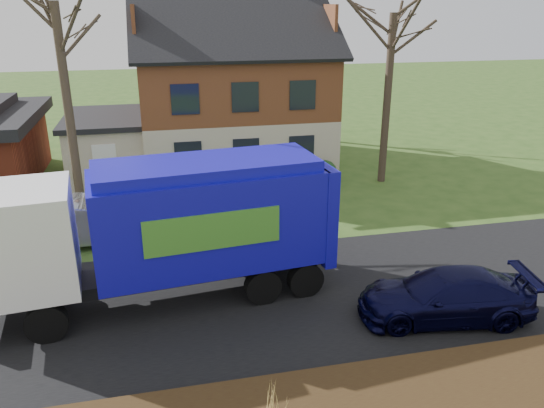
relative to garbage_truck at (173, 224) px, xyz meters
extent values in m
plane|color=#2C4C19|center=(1.68, -0.65, -2.27)|extent=(120.00, 120.00, 0.00)
cube|color=black|center=(1.68, -0.65, -2.26)|extent=(80.00, 7.00, 0.02)
cube|color=beige|center=(3.68, 13.35, -0.92)|extent=(9.00, 7.50, 2.70)
cube|color=#532F17|center=(3.68, 13.35, 1.83)|extent=(9.00, 7.50, 2.80)
cube|color=beige|center=(-2.52, 12.85, -0.97)|extent=(3.50, 5.50, 2.60)
cube|color=black|center=(-2.52, 12.85, 0.45)|extent=(3.90, 5.90, 0.24)
cylinder|color=black|center=(-3.23, -1.37, -1.76)|extent=(1.04, 0.45, 1.01)
cylinder|color=black|center=(-3.45, 0.66, -1.76)|extent=(1.04, 0.45, 1.01)
cylinder|color=black|center=(2.28, -0.78, -1.76)|extent=(1.04, 0.45, 1.01)
cylinder|color=black|center=(2.07, 1.25, -1.76)|extent=(1.04, 0.45, 1.01)
cylinder|color=black|center=(3.54, -0.65, -1.76)|extent=(1.04, 0.45, 1.01)
cylinder|color=black|center=(3.32, 1.38, -1.76)|extent=(1.04, 0.45, 1.01)
cube|color=black|center=(0.05, 0.01, -1.44)|extent=(8.44, 2.05, 0.34)
cube|color=white|center=(-3.58, -0.38, 0.06)|extent=(2.48, 2.66, 2.63)
cube|color=#120EA9|center=(0.97, 0.10, 0.06)|extent=(6.35, 3.07, 2.63)
cube|color=#120EA9|center=(0.97, 0.10, 1.52)|extent=(6.03, 2.75, 0.29)
cube|color=#120EA9|center=(4.11, 0.44, -0.03)|extent=(0.60, 2.50, 2.82)
cube|color=#3F822A|center=(0.95, -1.14, 0.16)|extent=(3.49, 0.41, 0.97)
cube|color=#3F822A|center=(0.69, 1.32, 0.16)|extent=(3.49, 0.41, 0.97)
imported|color=#9FA2A7|center=(-2.84, 4.44, -1.47)|extent=(4.87, 1.79, 1.59)
imported|color=black|center=(6.78, -2.56, -1.62)|extent=(4.76, 2.56, 1.31)
cylinder|color=#413427|center=(-3.29, 6.97, 1.69)|extent=(0.33, 0.33, 7.92)
cylinder|color=#3D2F24|center=(9.95, 8.69, 1.47)|extent=(0.34, 0.34, 7.48)
cylinder|color=#453329|center=(4.54, 20.74, 1.66)|extent=(0.30, 0.30, 7.87)
cone|color=tan|center=(1.50, -5.73, -1.43)|extent=(0.05, 0.05, 1.08)
camera|label=1|loc=(-0.29, -13.37, 5.49)|focal=35.00mm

